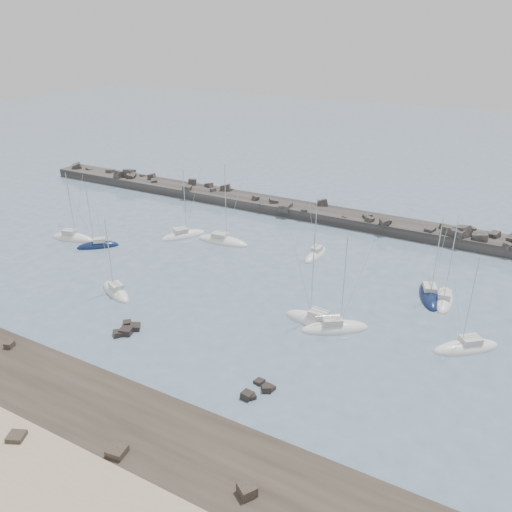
# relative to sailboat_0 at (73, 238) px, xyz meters

# --- Properties ---
(ground) EXTENTS (400.00, 400.00, 0.00)m
(ground) POSITION_rel_sailboat_0_xyz_m (32.13, -8.16, -0.15)
(ground) COLOR slate
(ground) RESTS_ON ground
(rock_shelf) EXTENTS (140.00, 12.00, 1.96)m
(rock_shelf) POSITION_rel_sailboat_0_xyz_m (32.07, -30.13, -0.14)
(rock_shelf) COLOR #2B231D
(rock_shelf) RESTS_ON ground
(rock_cluster_near) EXTENTS (3.05, 3.82, 1.32)m
(rock_cluster_near) POSITION_rel_sailboat_0_xyz_m (27.46, -17.23, -0.02)
(rock_cluster_near) COLOR black
(rock_cluster_near) RESTS_ON ground
(rock_cluster_far) EXTENTS (2.57, 3.78, 1.32)m
(rock_cluster_far) POSITION_rel_sailboat_0_xyz_m (46.19, -19.16, -0.06)
(rock_cluster_far) COLOR black
(rock_cluster_far) RESTS_ON ground
(breakwater) EXTENTS (115.00, 7.26, 5.03)m
(breakwater) POSITION_rel_sailboat_0_xyz_m (24.94, 29.81, 0.17)
(breakwater) COLOR #2D2A28
(breakwater) RESTS_ON ground
(sailboat_0) EXTENTS (8.21, 4.02, 12.66)m
(sailboat_0) POSITION_rel_sailboat_0_xyz_m (0.00, 0.00, 0.00)
(sailboat_0) COLOR white
(sailboat_0) RESTS_ON ground
(sailboat_1) EXTENTS (6.32, 5.97, 10.73)m
(sailboat_1) POSITION_rel_sailboat_0_xyz_m (6.14, -0.35, -0.01)
(sailboat_1) COLOR #0F1B3E
(sailboat_1) RESTS_ON ground
(sailboat_2) EXTENTS (6.36, 8.05, 12.64)m
(sailboat_2) POSITION_rel_sailboat_0_xyz_m (15.78, 9.96, -0.02)
(sailboat_2) COLOR white
(sailboat_2) RESTS_ON ground
(sailboat_3) EXTENTS (9.35, 3.47, 14.39)m
(sailboat_3) POSITION_rel_sailboat_0_xyz_m (23.06, 11.11, -0.02)
(sailboat_3) COLOR white
(sailboat_3) RESTS_ON ground
(sailboat_4) EXTENTS (7.31, 4.91, 11.31)m
(sailboat_4) POSITION_rel_sailboat_0_xyz_m (19.67, -10.72, -0.01)
(sailboat_4) COLOR white
(sailboat_4) RESTS_ON ground
(sailboat_5) EXTENTS (2.34, 6.70, 10.62)m
(sailboat_5) POSITION_rel_sailboat_0_xyz_m (38.83, 13.48, -0.02)
(sailboat_5) COLOR white
(sailboat_5) RESTS_ON ground
(sailboat_6) EXTENTS (8.12, 6.71, 12.95)m
(sailboat_6) POSITION_rel_sailboat_0_xyz_m (48.89, -5.05, -0.01)
(sailboat_6) COLOR white
(sailboat_6) RESTS_ON ground
(sailboat_7) EXTENTS (4.82, 8.29, 12.57)m
(sailboat_7) POSITION_rel_sailboat_0_xyz_m (57.20, 8.48, -0.02)
(sailboat_7) COLOR #0F1B3E
(sailboat_7) RESTS_ON ground
(sailboat_8) EXTENTS (8.12, 2.98, 12.84)m
(sailboat_8) POSITION_rel_sailboat_0_xyz_m (46.28, -4.77, 0.00)
(sailboat_8) COLOR white
(sailboat_8) RESTS_ON ground
(sailboat_9) EXTENTS (3.01, 7.62, 11.83)m
(sailboat_9) POSITION_rel_sailboat_0_xyz_m (59.11, 8.26, -0.02)
(sailboat_9) COLOR white
(sailboat_9) RESTS_ON ground
(sailboat_10) EXTENTS (7.60, 6.93, 12.44)m
(sailboat_10) POSITION_rel_sailboat_0_xyz_m (63.21, -1.75, -0.02)
(sailboat_10) COLOR white
(sailboat_10) RESTS_ON ground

